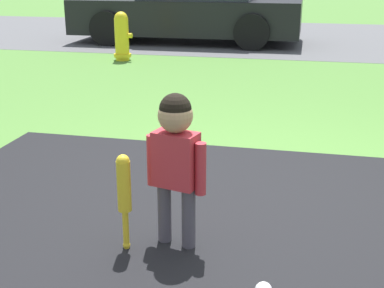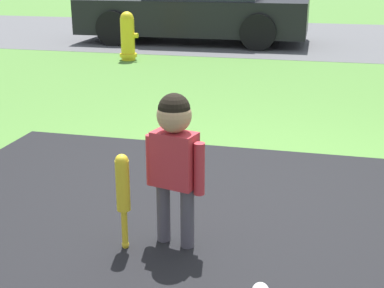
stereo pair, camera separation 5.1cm
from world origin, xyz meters
The scene contains 6 objects.
ground_plane centered at (0.00, 0.00, 0.00)m, with size 60.00×60.00×0.00m, color #518438.
street_strip centered at (0.00, 8.59, 0.00)m, with size 40.00×6.00×0.01m.
child centered at (-0.44, -0.75, 0.58)m, with size 0.35×0.19×0.89m.
baseball_bat centered at (-0.70, -0.87, 0.36)m, with size 0.08×0.08×0.56m.
fire_hydrant centered at (-2.83, 4.99, 0.39)m, with size 0.32×0.29×0.79m.
parked_car centered at (-2.23, 7.40, 0.64)m, with size 4.55×2.04×1.35m.
Camera 1 is at (0.25, -3.40, 1.53)m, focal length 50.00 mm.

